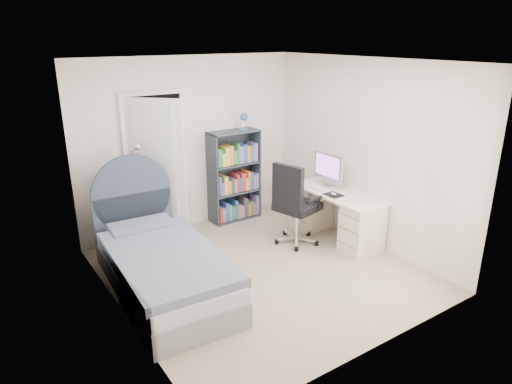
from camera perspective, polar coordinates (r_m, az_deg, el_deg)
room_shell at (r=5.23m, az=0.59°, el=2.26°), size 3.50×3.70×2.60m
door at (r=6.36m, az=-12.30°, el=2.89°), size 0.92×0.61×2.06m
bed at (r=5.32m, az=-11.74°, el=-8.82°), size 1.16×2.27×1.36m
nightstand at (r=6.44m, az=-16.51°, el=-3.65°), size 0.37×0.37×0.55m
floor_lamp at (r=6.24m, az=-14.48°, el=-1.88°), size 0.21×0.21×1.46m
bookcase at (r=7.05m, az=-2.66°, el=1.62°), size 0.78×0.34×1.66m
desk at (r=6.52m, az=9.91°, el=-2.64°), size 0.57×1.43×1.17m
office_chair at (r=6.16m, az=4.72°, el=-1.11°), size 0.64×0.66×1.17m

